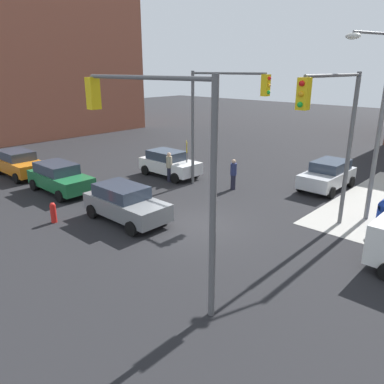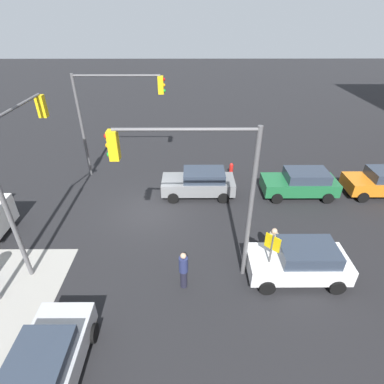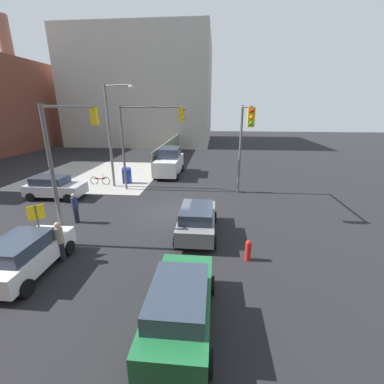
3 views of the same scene
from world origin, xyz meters
name	(u,v)px [view 3 (image 3 of 3)]	position (x,y,z in m)	size (l,w,h in m)	color
ground_plane	(172,212)	(0.00, 0.00, 0.00)	(120.00, 120.00, 0.00)	black
sidewalk_corner	(98,174)	(9.00, 9.00, 0.01)	(12.00, 12.00, 0.01)	#9E9B93
construction_fence	(169,151)	(16.88, 3.20, 1.20)	(17.76, 0.12, 2.40)	slate
building_loft_east	(147,92)	(36.00, 10.68, 9.17)	(20.00, 24.00, 18.34)	#ADA89E
smokestack	(14,85)	(26.88, 30.00, 9.82)	(1.80, 1.80, 19.64)	brown
traffic_signal_nw_corner	(72,144)	(-2.58, 4.50, 4.61)	(5.08, 0.36, 6.50)	#59595B
traffic_signal_se_corner	(244,135)	(2.43, -4.50, 4.63)	(5.43, 0.36, 6.50)	#59595B
traffic_signal_ne_corner	(146,132)	(4.50, 2.63, 4.60)	(0.36, 4.95, 6.50)	#59595B
street_lamp_corner	(113,129)	(5.08, 5.45, 4.70)	(1.14, 2.56, 8.00)	slate
warning_sign_two_way	(38,221)	(-5.40, 4.93, 1.64)	(0.48, 0.48, 2.40)	#4C4C4C
mailbox_blue	(127,175)	(6.20, 5.00, 0.76)	(0.56, 0.64, 1.43)	navy
fire_hydrant	(248,250)	(-5.00, -4.20, 0.49)	(0.26, 0.26, 0.94)	red
hatchback_white	(25,254)	(-6.73, 4.69, 0.84)	(4.05, 2.02, 1.62)	white
hatchback_gray	(197,219)	(-2.82, -1.83, 0.84)	(4.27, 2.02, 1.62)	slate
coupe_green	(180,303)	(-8.82, -1.76, 0.84)	(4.32, 2.02, 1.62)	#1E6638
sedan_silver	(54,187)	(1.92, 8.94, 0.84)	(2.02, 4.07, 1.62)	#B7BABF
van_white_delivery	(169,162)	(9.54, 1.80, 1.28)	(5.40, 2.32, 2.62)	white
pedestrian_crossing	(75,208)	(-2.00, 5.20, 0.92)	(0.36, 0.36, 1.77)	navy
pedestrian_waiting	(60,241)	(-5.80, 3.80, 0.95)	(0.36, 0.36, 1.82)	#9E937A
bicycle_leaning_on_fence	(100,181)	(5.60, 7.20, 0.35)	(0.05, 1.75, 0.97)	black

